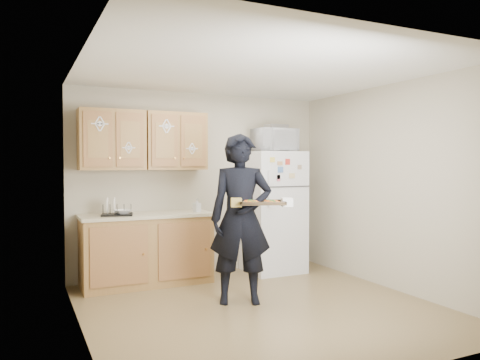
% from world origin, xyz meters
% --- Properties ---
extents(floor, '(3.60, 3.60, 0.00)m').
position_xyz_m(floor, '(0.00, 0.00, 0.00)').
color(floor, brown).
rests_on(floor, ground).
extents(ceiling, '(3.60, 3.60, 0.00)m').
position_xyz_m(ceiling, '(0.00, 0.00, 2.50)').
color(ceiling, white).
rests_on(ceiling, wall_back).
extents(wall_back, '(3.60, 0.04, 2.50)m').
position_xyz_m(wall_back, '(0.00, 1.80, 1.25)').
color(wall_back, '#B4AA92').
rests_on(wall_back, floor).
extents(wall_front, '(3.60, 0.04, 2.50)m').
position_xyz_m(wall_front, '(0.00, -1.80, 1.25)').
color(wall_front, '#B4AA92').
rests_on(wall_front, floor).
extents(wall_left, '(0.04, 3.60, 2.50)m').
position_xyz_m(wall_left, '(-1.80, 0.00, 1.25)').
color(wall_left, '#B4AA92').
rests_on(wall_left, floor).
extents(wall_right, '(0.04, 3.60, 2.50)m').
position_xyz_m(wall_right, '(1.80, 0.00, 1.25)').
color(wall_right, '#B4AA92').
rests_on(wall_right, floor).
extents(refrigerator, '(0.75, 0.70, 1.70)m').
position_xyz_m(refrigerator, '(0.95, 1.43, 0.85)').
color(refrigerator, white).
rests_on(refrigerator, floor).
extents(base_cabinet, '(1.60, 0.60, 0.86)m').
position_xyz_m(base_cabinet, '(-0.85, 1.48, 0.43)').
color(base_cabinet, olive).
rests_on(base_cabinet, floor).
extents(countertop, '(1.64, 0.64, 0.04)m').
position_xyz_m(countertop, '(-0.85, 1.48, 0.88)').
color(countertop, beige).
rests_on(countertop, base_cabinet).
extents(upper_cab_left, '(0.80, 0.33, 0.75)m').
position_xyz_m(upper_cab_left, '(-1.25, 1.61, 1.83)').
color(upper_cab_left, olive).
rests_on(upper_cab_left, wall_back).
extents(upper_cab_right, '(0.80, 0.33, 0.75)m').
position_xyz_m(upper_cab_right, '(-0.43, 1.61, 1.83)').
color(upper_cab_right, olive).
rests_on(upper_cab_right, wall_back).
extents(cereal_box, '(0.20, 0.07, 0.32)m').
position_xyz_m(cereal_box, '(1.47, 1.67, 0.16)').
color(cereal_box, '#DED04E').
rests_on(cereal_box, floor).
extents(person, '(0.79, 0.66, 1.86)m').
position_xyz_m(person, '(-0.11, 0.27, 0.93)').
color(person, black).
rests_on(person, floor).
extents(baking_tray, '(0.57, 0.50, 0.04)m').
position_xyz_m(baking_tray, '(0.00, -0.01, 1.11)').
color(baking_tray, black).
rests_on(baking_tray, person).
extents(pizza_front_left, '(0.16, 0.16, 0.02)m').
position_xyz_m(pizza_front_left, '(-0.13, -0.05, 1.13)').
color(pizza_front_left, orange).
rests_on(pizza_front_left, baking_tray).
extents(pizza_front_right, '(0.16, 0.16, 0.02)m').
position_xyz_m(pizza_front_right, '(0.08, -0.13, 1.13)').
color(pizza_front_right, orange).
rests_on(pizza_front_right, baking_tray).
extents(pizza_back_left, '(0.16, 0.16, 0.02)m').
position_xyz_m(pizza_back_left, '(-0.07, 0.10, 1.13)').
color(pizza_back_left, orange).
rests_on(pizza_back_left, baking_tray).
extents(pizza_back_right, '(0.16, 0.16, 0.02)m').
position_xyz_m(pizza_back_right, '(0.13, 0.02, 1.13)').
color(pizza_back_right, orange).
rests_on(pizza_back_right, baking_tray).
extents(microwave, '(0.59, 0.41, 0.32)m').
position_xyz_m(microwave, '(0.94, 1.38, 1.86)').
color(microwave, white).
rests_on(microwave, refrigerator).
extents(foil_pan, '(0.31, 0.22, 0.06)m').
position_xyz_m(foil_pan, '(0.99, 1.41, 2.05)').
color(foil_pan, '#A9A9B0').
rests_on(foil_pan, microwave).
extents(dish_rack, '(0.42, 0.35, 0.15)m').
position_xyz_m(dish_rack, '(-1.23, 1.42, 0.97)').
color(dish_rack, black).
rests_on(dish_rack, countertop).
extents(bowl, '(0.24, 0.24, 0.05)m').
position_xyz_m(bowl, '(-1.16, 1.42, 0.94)').
color(bowl, white).
rests_on(bowl, dish_rack).
extents(soap_bottle, '(0.10, 0.10, 0.17)m').
position_xyz_m(soap_bottle, '(-0.21, 1.38, 0.99)').
color(soap_bottle, white).
rests_on(soap_bottle, countertop).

